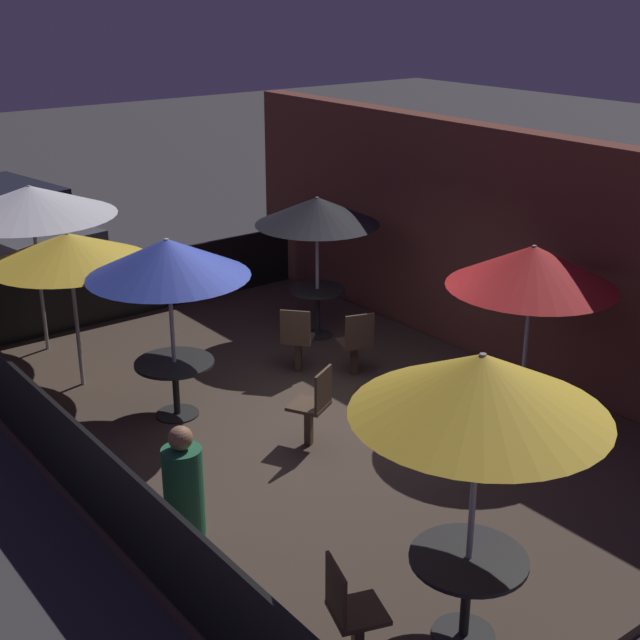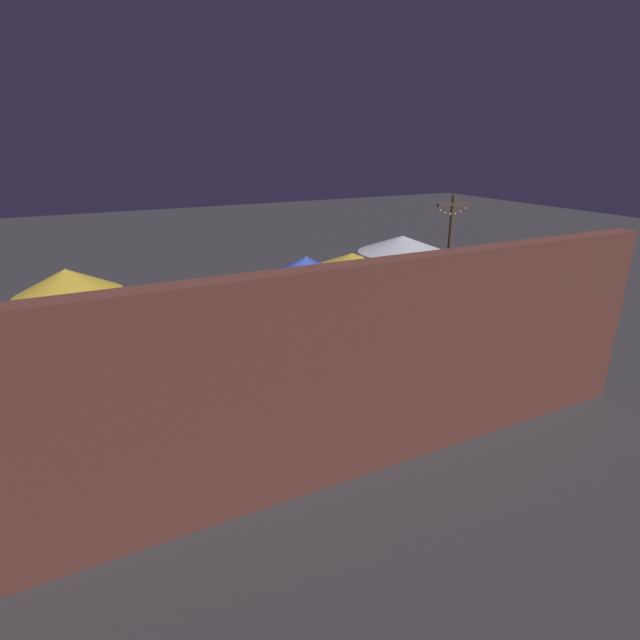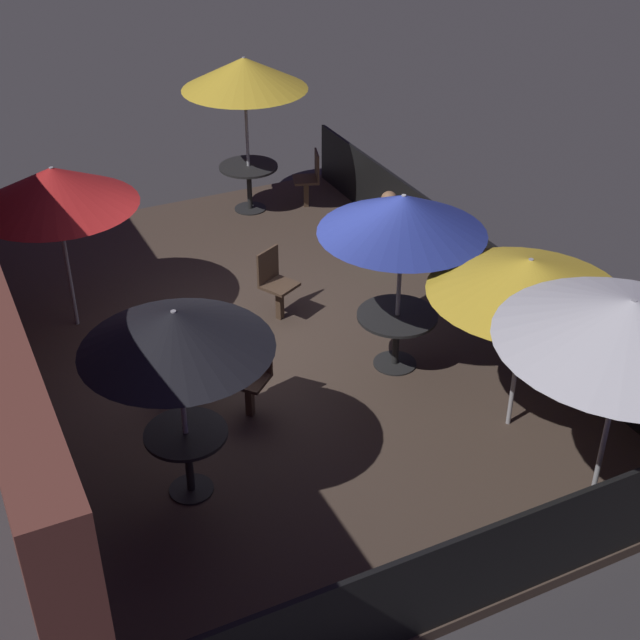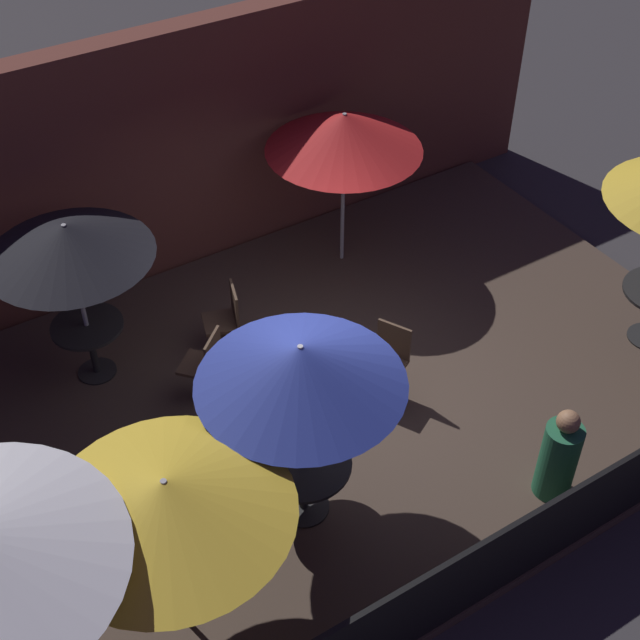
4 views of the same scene
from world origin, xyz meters
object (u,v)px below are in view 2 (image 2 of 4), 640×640
patio_umbrella_1 (67,282)px  patron_0 (200,328)px  dining_table_0 (307,325)px  parked_car_0 (540,285)px  patio_umbrella_0 (306,267)px  patio_chair_0 (254,352)px  patio_chair_3 (341,372)px  patio_umbrella_5 (402,244)px  light_post (450,247)px  dining_table_2 (419,363)px  patio_umbrella_2 (423,299)px  dining_table_1 (81,362)px  planter_box (398,288)px  patio_chair_2 (96,347)px  patio_umbrella_4 (352,261)px  patio_umbrella_3 (245,336)px  patio_chair_1 (351,355)px

patio_umbrella_1 → patron_0: patio_umbrella_1 is taller
dining_table_0 → parked_car_0: parked_car_0 is taller
patio_umbrella_0 → patio_chair_0: 2.35m
dining_table_0 → patio_chair_0: bearing=27.8°
patio_chair_3 → patio_umbrella_5: bearing=58.3°
patron_0 → light_post: size_ratio=0.34×
patio_umbrella_0 → dining_table_2: (-1.03, 2.93, -1.41)m
patio_umbrella_5 → patron_0: size_ratio=2.08×
patio_umbrella_2 → patio_chair_3: size_ratio=2.30×
patio_umbrella_2 → dining_table_1: patio_umbrella_2 is taller
patio_umbrella_1 → dining_table_2: 6.82m
patio_umbrella_1 → planter_box: size_ratio=2.15×
patio_umbrella_2 → planter_box: size_ratio=1.83×
patio_chair_2 → patio_umbrella_0: bearing=96.1°
patio_umbrella_4 → dining_table_2: patio_umbrella_4 is taller
patio_chair_3 → light_post: bearing=49.9°
dining_table_2 → patron_0: bearing=-51.1°
dining_table_2 → dining_table_0: bearing=-70.6°
dining_table_0 → patio_chair_3: bearing=79.7°
patron_0 → planter_box: size_ratio=0.99×
dining_table_0 → parked_car_0: size_ratio=0.22×
patio_umbrella_3 → patio_umbrella_5: (-5.56, -3.71, 0.25)m
patio_umbrella_1 → patio_chair_2: bearing=-108.7°
patio_umbrella_4 → parked_car_0: patio_umbrella_4 is taller
dining_table_1 → dining_table_2: bearing=153.0°
patio_umbrella_1 → patio_chair_1: bearing=158.4°
patio_umbrella_3 → patio_umbrella_4: patio_umbrella_3 is taller
patio_umbrella_1 → patio_umbrella_2: size_ratio=1.18×
dining_table_1 → patio_umbrella_2: bearing=153.0°
patio_umbrella_1 → light_post: light_post is taller
patio_umbrella_3 → patio_chair_0: patio_umbrella_3 is taller
dining_table_0 → patio_chair_2: 4.66m
patio_umbrella_1 → patio_chair_0: (-3.24, 0.94, -1.70)m
patio_umbrella_4 → dining_table_1: patio_umbrella_4 is taller
patio_chair_1 → parked_car_0: (-7.16, -1.42, 0.21)m
patio_umbrella_2 → patio_umbrella_5: size_ratio=0.88×
patio_umbrella_0 → patio_umbrella_1: (4.86, -0.09, 0.23)m
patio_umbrella_3 → patio_chair_0: bearing=-111.9°
patio_umbrella_2 → planter_box: patio_umbrella_2 is taller
patio_umbrella_0 → patio_chair_1: (-0.11, 1.89, -1.48)m
patio_chair_2 → light_post: bearing=108.5°
patio_chair_2 → patron_0: (-2.30, -0.14, -0.00)m
patio_umbrella_5 → planter_box: patio_umbrella_5 is taller
patio_chair_2 → patron_0: 2.30m
patio_umbrella_3 → dining_table_1: patio_umbrella_3 is taller
patio_chair_0 → patio_chair_2: (2.93, -1.87, -0.02)m
patio_umbrella_1 → parked_car_0: size_ratio=0.56×
dining_table_2 → patio_chair_3: size_ratio=0.89×
patio_chair_0 → planter_box: bearing=-0.6°
patio_umbrella_2 → dining_table_2: patio_umbrella_2 is taller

